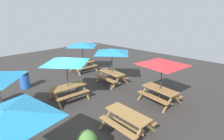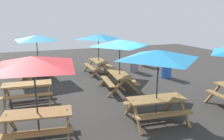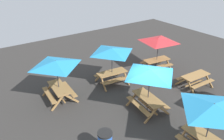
{
  "view_description": "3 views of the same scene",
  "coord_description": "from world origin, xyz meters",
  "px_view_note": "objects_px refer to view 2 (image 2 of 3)",
  "views": [
    {
      "loc": [
        -4.41,
        -7.32,
        4.36
      ],
      "look_at": [
        3.28,
        0.05,
        0.9
      ],
      "focal_mm": 28.0,
      "sensor_mm": 36.0,
      "label": 1
    },
    {
      "loc": [
        8.83,
        -3.55,
        3.26
      ],
      "look_at": [
        -0.18,
        -0.13,
        0.9
      ],
      "focal_mm": 35.0,
      "sensor_mm": 36.0,
      "label": 2
    },
    {
      "loc": [
        -6.24,
        6.7,
        6.82
      ],
      "look_at": [
        3.28,
        0.05,
        0.9
      ],
      "focal_mm": 35.0,
      "sensor_mm": 36.0,
      "label": 3
    }
  ],
  "objects_px": {
    "picnic_table_3": "(28,88)",
    "potted_plant_0": "(145,58)",
    "trash_bin_gray": "(134,64)",
    "picnic_table_0": "(98,40)",
    "picnic_table_1": "(158,60)",
    "potted_plant_1": "(25,74)",
    "trash_bin_blue": "(166,69)",
    "picnic_table_4": "(120,47)",
    "picnic_table_5": "(34,68)",
    "picnic_table_6": "(36,41)"
  },
  "relations": [
    {
      "from": "picnic_table_3",
      "to": "trash_bin_gray",
      "type": "distance_m",
      "value": 6.74
    },
    {
      "from": "trash_bin_gray",
      "to": "potted_plant_0",
      "type": "relative_size",
      "value": 0.98
    },
    {
      "from": "picnic_table_1",
      "to": "trash_bin_gray",
      "type": "bearing_deg",
      "value": 75.71
    },
    {
      "from": "trash_bin_blue",
      "to": "picnic_table_5",
      "type": "bearing_deg",
      "value": -59.49
    },
    {
      "from": "picnic_table_1",
      "to": "trash_bin_gray",
      "type": "distance_m",
      "value": 6.65
    },
    {
      "from": "picnic_table_5",
      "to": "trash_bin_gray",
      "type": "height_order",
      "value": "picnic_table_5"
    },
    {
      "from": "picnic_table_1",
      "to": "trash_bin_gray",
      "type": "relative_size",
      "value": 2.38
    },
    {
      "from": "picnic_table_0",
      "to": "picnic_table_1",
      "type": "relative_size",
      "value": 1.0
    },
    {
      "from": "picnic_table_1",
      "to": "trash_bin_gray",
      "type": "xyz_separation_m",
      "value": [
        -6.09,
        2.23,
        -1.49
      ]
    },
    {
      "from": "picnic_table_3",
      "to": "picnic_table_5",
      "type": "height_order",
      "value": "picnic_table_5"
    },
    {
      "from": "picnic_table_0",
      "to": "picnic_table_3",
      "type": "relative_size",
      "value": 1.25
    },
    {
      "from": "picnic_table_0",
      "to": "potted_plant_0",
      "type": "distance_m",
      "value": 3.79
    },
    {
      "from": "picnic_table_4",
      "to": "picnic_table_5",
      "type": "relative_size",
      "value": 0.83
    },
    {
      "from": "picnic_table_5",
      "to": "trash_bin_blue",
      "type": "bearing_deg",
      "value": 39.0
    },
    {
      "from": "picnic_table_0",
      "to": "trash_bin_blue",
      "type": "height_order",
      "value": "picnic_table_0"
    },
    {
      "from": "picnic_table_3",
      "to": "trash_bin_gray",
      "type": "bearing_deg",
      "value": 29.31
    },
    {
      "from": "picnic_table_1",
      "to": "trash_bin_blue",
      "type": "bearing_deg",
      "value": 58.09
    },
    {
      "from": "picnic_table_3",
      "to": "trash_bin_blue",
      "type": "height_order",
      "value": "trash_bin_blue"
    },
    {
      "from": "picnic_table_1",
      "to": "trash_bin_blue",
      "type": "relative_size",
      "value": 2.38
    },
    {
      "from": "picnic_table_0",
      "to": "picnic_table_3",
      "type": "distance_m",
      "value": 5.34
    },
    {
      "from": "picnic_table_3",
      "to": "trash_bin_blue",
      "type": "xyz_separation_m",
      "value": [
        -1.13,
        7.1,
        -0.07
      ]
    },
    {
      "from": "picnic_table_6",
      "to": "picnic_table_5",
      "type": "bearing_deg",
      "value": -11.02
    },
    {
      "from": "picnic_table_4",
      "to": "trash_bin_blue",
      "type": "relative_size",
      "value": 2.38
    },
    {
      "from": "picnic_table_3",
      "to": "picnic_table_0",
      "type": "bearing_deg",
      "value": 43.5
    },
    {
      "from": "picnic_table_3",
      "to": "potted_plant_0",
      "type": "relative_size",
      "value": 1.86
    },
    {
      "from": "picnic_table_1",
      "to": "picnic_table_3",
      "type": "height_order",
      "value": "picnic_table_1"
    },
    {
      "from": "picnic_table_1",
      "to": "picnic_table_6",
      "type": "distance_m",
      "value": 7.6
    },
    {
      "from": "picnic_table_3",
      "to": "picnic_table_1",
      "type": "bearing_deg",
      "value": -36.1
    },
    {
      "from": "picnic_table_3",
      "to": "potted_plant_1",
      "type": "relative_size",
      "value": 1.64
    },
    {
      "from": "picnic_table_1",
      "to": "potted_plant_1",
      "type": "height_order",
      "value": "picnic_table_1"
    },
    {
      "from": "potted_plant_0",
      "to": "potted_plant_1",
      "type": "xyz_separation_m",
      "value": [
        1.98,
        -7.49,
        0.07
      ]
    },
    {
      "from": "picnic_table_4",
      "to": "potted_plant_1",
      "type": "height_order",
      "value": "picnic_table_4"
    },
    {
      "from": "picnic_table_1",
      "to": "trash_bin_gray",
      "type": "height_order",
      "value": "picnic_table_1"
    },
    {
      "from": "picnic_table_0",
      "to": "picnic_table_4",
      "type": "bearing_deg",
      "value": -1.13
    },
    {
      "from": "trash_bin_blue",
      "to": "picnic_table_6",
      "type": "bearing_deg",
      "value": -111.99
    },
    {
      "from": "trash_bin_blue",
      "to": "picnic_table_0",
      "type": "bearing_deg",
      "value": -124.71
    },
    {
      "from": "picnic_table_3",
      "to": "picnic_table_4",
      "type": "height_order",
      "value": "picnic_table_4"
    },
    {
      "from": "picnic_table_4",
      "to": "picnic_table_5",
      "type": "distance_m",
      "value": 4.72
    },
    {
      "from": "picnic_table_5",
      "to": "picnic_table_6",
      "type": "xyz_separation_m",
      "value": [
        -6.67,
        0.32,
        0.0
      ]
    },
    {
      "from": "picnic_table_1",
      "to": "trash_bin_blue",
      "type": "xyz_separation_m",
      "value": [
        -4.24,
        3.29,
        -1.49
      ]
    },
    {
      "from": "picnic_table_3",
      "to": "picnic_table_4",
      "type": "relative_size",
      "value": 0.8
    },
    {
      "from": "trash_bin_blue",
      "to": "potted_plant_1",
      "type": "height_order",
      "value": "potted_plant_1"
    },
    {
      "from": "picnic_table_0",
      "to": "potted_plant_1",
      "type": "xyz_separation_m",
      "value": [
        1.28,
        -4.04,
        -1.34
      ]
    },
    {
      "from": "picnic_table_5",
      "to": "trash_bin_blue",
      "type": "height_order",
      "value": "picnic_table_5"
    },
    {
      "from": "picnic_table_4",
      "to": "potted_plant_0",
      "type": "bearing_deg",
      "value": 144.44
    },
    {
      "from": "picnic_table_5",
      "to": "trash_bin_blue",
      "type": "relative_size",
      "value": 2.85
    },
    {
      "from": "picnic_table_3",
      "to": "picnic_table_4",
      "type": "distance_m",
      "value": 4.15
    },
    {
      "from": "trash_bin_gray",
      "to": "picnic_table_1",
      "type": "bearing_deg",
      "value": -20.16
    },
    {
      "from": "picnic_table_0",
      "to": "picnic_table_3",
      "type": "bearing_deg",
      "value": -50.35
    },
    {
      "from": "picnic_table_6",
      "to": "trash_bin_gray",
      "type": "height_order",
      "value": "picnic_table_6"
    }
  ]
}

